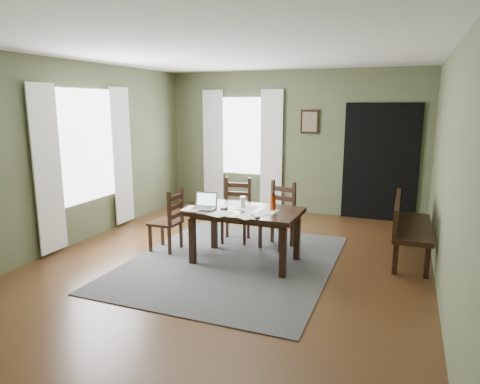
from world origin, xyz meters
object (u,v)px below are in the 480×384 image
at_px(dining_table, 246,216).
at_px(laptop, 205,204).
at_px(water_bottle, 273,202).
at_px(chair_back_left, 236,211).
at_px(chair_end, 168,221).
at_px(chair_back_right, 278,216).
at_px(bench, 407,223).

distance_m(dining_table, laptop, 0.56).
xyz_separation_m(laptop, water_bottle, (0.87, 0.21, 0.06)).
relative_size(chair_back_left, water_bottle, 3.95).
height_order(chair_end, water_bottle, water_bottle).
distance_m(chair_end, chair_back_left, 1.07).
height_order(chair_end, chair_back_right, chair_back_right).
distance_m(chair_end, chair_back_right, 1.59).
distance_m(chair_end, water_bottle, 1.58).
bearing_deg(laptop, bench, 16.02).
xyz_separation_m(bench, water_bottle, (-1.63, -0.83, 0.33)).
relative_size(chair_back_left, chair_back_right, 1.00).
xyz_separation_m(dining_table, chair_back_right, (0.23, 0.75, -0.16)).
relative_size(dining_table, chair_end, 1.60).
distance_m(chair_back_left, bench, 2.44).
xyz_separation_m(dining_table, laptop, (-0.53, -0.12, 0.14)).
relative_size(chair_end, laptop, 2.77).
distance_m(bench, laptop, 2.73).
bearing_deg(dining_table, chair_back_left, 120.26).
bearing_deg(dining_table, water_bottle, 15.49).
bearing_deg(chair_back_right, chair_back_left, -169.80).
height_order(chair_back_left, chair_back_right, chair_back_left).
bearing_deg(chair_back_left, dining_table, -70.96).
height_order(dining_table, chair_end, chair_end).
distance_m(dining_table, water_bottle, 0.41).
height_order(chair_end, laptop, laptop).
height_order(chair_back_right, water_bottle, same).
height_order(chair_back_right, bench, chair_back_right).
bearing_deg(bench, water_bottle, 116.90).
distance_m(chair_end, bench, 3.29).
distance_m(dining_table, chair_end, 1.20).
height_order(chair_end, bench, chair_end).
bearing_deg(chair_back_left, water_bottle, -52.07).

